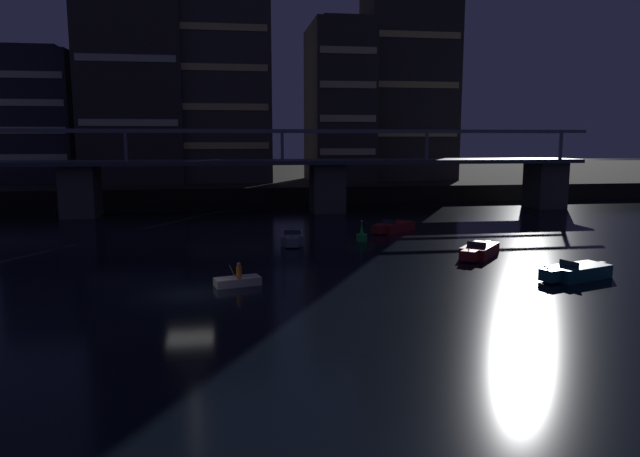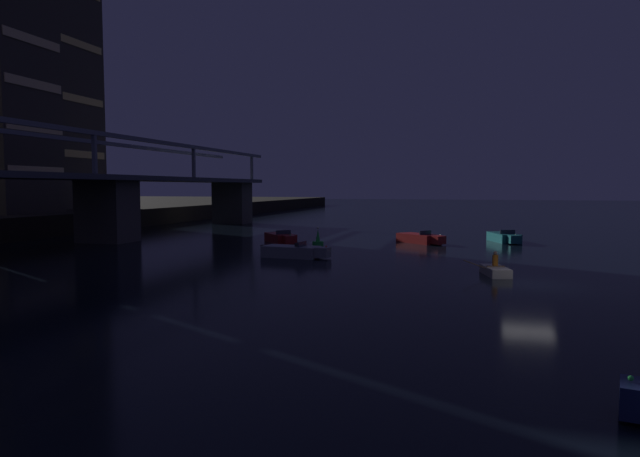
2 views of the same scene
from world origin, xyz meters
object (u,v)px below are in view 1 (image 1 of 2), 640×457
(speedboat_near_left, at_px, (292,238))
(speedboat_mid_left, at_px, (393,227))
(tower_central, at_px, (224,89))
(tower_west_tall, at_px, (132,33))
(dinghy_with_paddler, at_px, (238,281))
(tower_west_low, at_px, (39,117))
(speedboat_near_right, at_px, (576,272))
(tower_east_tall, at_px, (338,103))
(speedboat_near_center, at_px, (479,251))
(tower_east_low, at_px, (409,63))
(river_bridge, at_px, (207,176))
(channel_buoy, at_px, (362,236))

(speedboat_near_left, relative_size, speedboat_mid_left, 1.13)
(speedboat_near_left, bearing_deg, tower_central, 97.48)
(tower_west_tall, xyz_separation_m, dinghy_with_paddler, (13.10, -54.71, -22.71))
(tower_west_low, distance_m, speedboat_near_right, 75.45)
(tower_central, bearing_deg, tower_west_tall, 173.10)
(speedboat_near_left, height_order, speedboat_near_right, same)
(tower_east_tall, relative_size, speedboat_mid_left, 4.89)
(tower_west_low, height_order, speedboat_near_center, tower_west_low)
(tower_east_tall, height_order, dinghy_with_paddler, tower_east_tall)
(tower_west_low, xyz_separation_m, tower_east_tall, (42.42, -4.65, 1.95))
(speedboat_near_left, relative_size, speedboat_near_center, 1.15)
(tower_east_low, distance_m, dinghy_with_paddler, 63.74)
(tower_west_low, xyz_separation_m, speedboat_near_center, (43.99, -50.75, -11.05))
(river_bridge, bearing_deg, speedboat_mid_left, -41.90)
(tower_west_low, bearing_deg, dinghy_with_paddler, -64.68)
(speedboat_mid_left, relative_size, dinghy_with_paddler, 1.66)
(speedboat_near_center, bearing_deg, tower_east_tall, 91.95)
(tower_west_low, relative_size, speedboat_mid_left, 4.05)
(channel_buoy, bearing_deg, tower_west_tall, 119.50)
(tower_west_tall, bearing_deg, tower_east_low, -0.40)
(river_bridge, bearing_deg, tower_west_tall, 115.73)
(tower_central, distance_m, speedboat_near_center, 52.85)
(tower_east_tall, relative_size, speedboat_near_right, 4.43)
(tower_west_tall, bearing_deg, tower_west_low, 172.47)
(tower_west_tall, relative_size, speedboat_mid_left, 9.01)
(tower_central, height_order, channel_buoy, tower_central)
(tower_central, distance_m, speedboat_mid_left, 41.28)
(channel_buoy, height_order, dinghy_with_paddler, channel_buoy)
(tower_east_low, relative_size, speedboat_near_center, 7.71)
(speedboat_near_center, height_order, speedboat_near_right, same)
(tower_central, distance_m, speedboat_near_right, 60.41)
(speedboat_near_left, bearing_deg, speedboat_mid_left, 24.17)
(tower_west_tall, height_order, speedboat_near_center, tower_west_tall)
(tower_west_tall, xyz_separation_m, tower_east_tall, (28.78, -2.85, -9.57))
(tower_east_low, height_order, speedboat_near_left, tower_east_low)
(tower_west_low, distance_m, dinghy_with_paddler, 63.51)
(tower_west_tall, distance_m, dinghy_with_paddler, 60.67)
(tower_east_low, bearing_deg, speedboat_mid_left, -108.89)
(speedboat_near_left, bearing_deg, tower_west_low, 126.04)
(speedboat_near_left, distance_m, speedboat_near_right, 21.55)
(tower_central, bearing_deg, speedboat_near_left, -82.52)
(speedboat_near_center, bearing_deg, channel_buoy, 132.65)
(tower_west_tall, xyz_separation_m, tower_east_low, (40.02, -0.28, -3.34))
(speedboat_near_left, bearing_deg, tower_east_low, 61.50)
(tower_central, xyz_separation_m, dinghy_with_paddler, (0.59, -53.20, -15.14))
(speedboat_near_left, bearing_deg, speedboat_near_center, -31.18)
(tower_central, bearing_deg, dinghy_with_paddler, -89.36)
(tower_east_low, xyz_separation_m, speedboat_mid_left, (-12.55, -36.68, -19.23))
(tower_east_low, distance_m, speedboat_near_right, 59.53)
(speedboat_near_right, bearing_deg, tower_central, 110.82)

